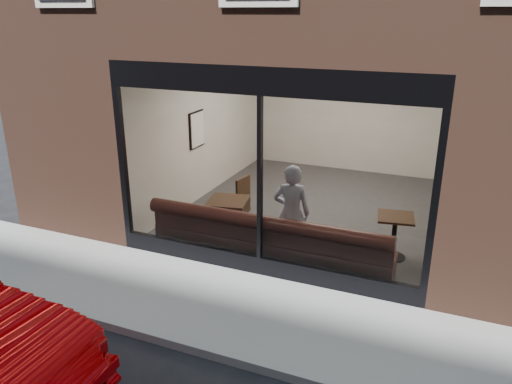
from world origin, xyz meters
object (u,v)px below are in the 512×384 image
at_px(person, 291,213).
at_px(cafe_table_right, 396,217).
at_px(banquette, 269,250).
at_px(cafe_chair_left, 235,210).
at_px(cafe_table_left, 228,201).

bearing_deg(person, cafe_table_right, -167.55).
height_order(banquette, cafe_table_right, cafe_table_right).
relative_size(cafe_table_right, cafe_chair_left, 1.31).
distance_m(banquette, person, 0.71).
distance_m(person, cafe_chair_left, 1.92).
height_order(banquette, cafe_chair_left, banquette).
bearing_deg(cafe_table_right, banquette, -152.56).
bearing_deg(banquette, person, 44.68).
height_order(cafe_table_right, cafe_chair_left, cafe_table_right).
bearing_deg(person, cafe_chair_left, -45.98).
distance_m(banquette, cafe_table_left, 1.26).
xyz_separation_m(banquette, cafe_chair_left, (-1.23, 1.32, 0.01)).
relative_size(banquette, cafe_chair_left, 9.06).
xyz_separation_m(cafe_table_left, cafe_table_right, (2.85, 0.41, 0.00)).
height_order(person, cafe_table_left, person).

